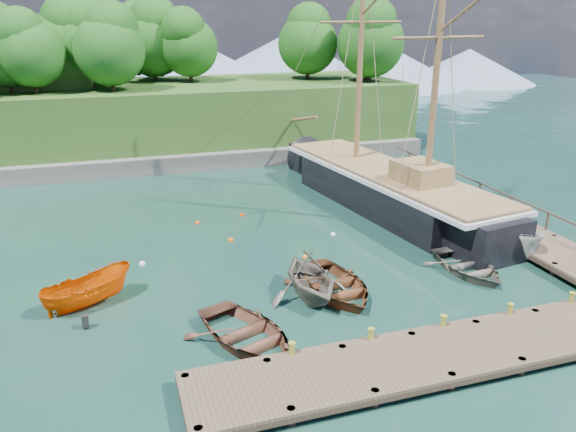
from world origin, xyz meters
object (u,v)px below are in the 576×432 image
object	(u,v)px
rowboat_0	(247,343)
rowboat_2	(335,293)
schooner	(387,192)
rowboat_3	(467,273)
cabin_boat_white	(505,250)
motorboat_orange	(90,305)
rowboat_1	(310,297)

from	to	relation	value
rowboat_0	rowboat_2	bearing A→B (deg)	9.38
schooner	rowboat_2	bearing A→B (deg)	-135.68
rowboat_3	schooner	world-z (taller)	schooner
rowboat_3	cabin_boat_white	world-z (taller)	cabin_boat_white
motorboat_orange	rowboat_1	bearing A→B (deg)	-130.37
rowboat_1	schooner	world-z (taller)	schooner
rowboat_1	schooner	xyz separation A→B (m)	(8.88, 9.98, 1.07)
rowboat_2	rowboat_3	bearing A→B (deg)	-4.63
schooner	rowboat_3	bearing A→B (deg)	-102.81
cabin_boat_white	motorboat_orange	bearing A→B (deg)	179.01
rowboat_2	rowboat_0	bearing A→B (deg)	-154.31
rowboat_0	rowboat_3	world-z (taller)	rowboat_0
rowboat_1	rowboat_2	xyz separation A→B (m)	(1.22, 0.05, 0.00)
rowboat_1	schooner	distance (m)	13.40
rowboat_0	rowboat_1	xyz separation A→B (m)	(3.49, 2.69, 0.00)
rowboat_0	cabin_boat_white	distance (m)	15.76
rowboat_2	motorboat_orange	xyz separation A→B (m)	(-10.39, 2.22, 0.00)
rowboat_2	motorboat_orange	bearing A→B (deg)	163.46
rowboat_1	rowboat_3	world-z (taller)	rowboat_1
rowboat_1	rowboat_0	bearing A→B (deg)	-143.43
rowboat_3	rowboat_1	bearing A→B (deg)	176.50
rowboat_0	rowboat_3	xyz separation A→B (m)	(11.54, 2.72, 0.00)
rowboat_2	rowboat_3	xyz separation A→B (m)	(6.83, -0.02, 0.00)
rowboat_1	motorboat_orange	world-z (taller)	rowboat_1
motorboat_orange	rowboat_0	bearing A→B (deg)	-157.57
rowboat_0	motorboat_orange	world-z (taller)	motorboat_orange
rowboat_2	rowboat_3	size ratio (longest dim) A/B	1.15
rowboat_2	schooner	distance (m)	12.59
rowboat_0	rowboat_3	bearing A→B (deg)	-7.54
rowboat_0	motorboat_orange	bearing A→B (deg)	118.11
rowboat_0	rowboat_1	bearing A→B (deg)	16.85
rowboat_1	motorboat_orange	bearing A→B (deg)	165.04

